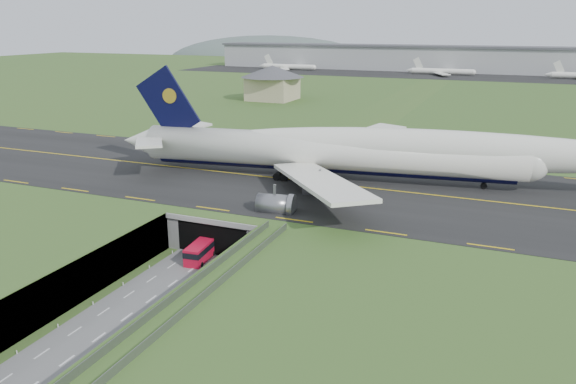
% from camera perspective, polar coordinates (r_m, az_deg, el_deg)
% --- Properties ---
extents(ground, '(900.00, 900.00, 0.00)m').
position_cam_1_polar(ground, '(82.14, -10.45, -8.39)').
color(ground, '#315923').
rests_on(ground, ground).
extents(airfield_deck, '(800.00, 800.00, 6.00)m').
position_cam_1_polar(airfield_deck, '(80.92, -10.57, -6.47)').
color(airfield_deck, gray).
rests_on(airfield_deck, ground).
extents(trench_road, '(12.00, 75.00, 0.20)m').
position_cam_1_polar(trench_road, '(76.59, -13.51, -10.45)').
color(trench_road, slate).
rests_on(trench_road, ground).
extents(taxiway, '(800.00, 44.00, 0.18)m').
position_cam_1_polar(taxiway, '(107.44, -1.18, 1.41)').
color(taxiway, black).
rests_on(taxiway, airfield_deck).
extents(tunnel_portal, '(17.00, 22.30, 6.00)m').
position_cam_1_polar(tunnel_portal, '(94.23, -5.12, -2.64)').
color(tunnel_portal, gray).
rests_on(tunnel_portal, ground).
extents(guideway, '(3.00, 53.00, 7.05)m').
position_cam_1_polar(guideway, '(60.12, -11.63, -12.68)').
color(guideway, '#A8A8A3').
rests_on(guideway, ground).
extents(jumbo_jet, '(102.34, 63.97, 21.35)m').
position_cam_1_polar(jumbo_jet, '(104.85, 7.93, 4.06)').
color(jumbo_jet, white).
rests_on(jumbo_jet, ground).
extents(shuttle_tram, '(3.24, 6.97, 2.77)m').
position_cam_1_polar(shuttle_tram, '(86.07, -8.90, -5.99)').
color(shuttle_tram, red).
rests_on(shuttle_tram, ground).
extents(service_building, '(24.54, 24.54, 13.18)m').
position_cam_1_polar(service_building, '(219.56, -1.58, 11.34)').
color(service_building, '#C2B48C').
rests_on(service_building, ground).
extents(cargo_terminal, '(320.00, 67.00, 15.60)m').
position_cam_1_polar(cargo_terminal, '(364.35, 16.17, 12.88)').
color(cargo_terminal, '#B2B2B2').
rests_on(cargo_terminal, ground).
extents(distant_hills, '(700.00, 91.00, 60.00)m').
position_cam_1_polar(distant_hills, '(494.03, 25.39, 10.71)').
color(distant_hills, '#51625B').
rests_on(distant_hills, ground).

